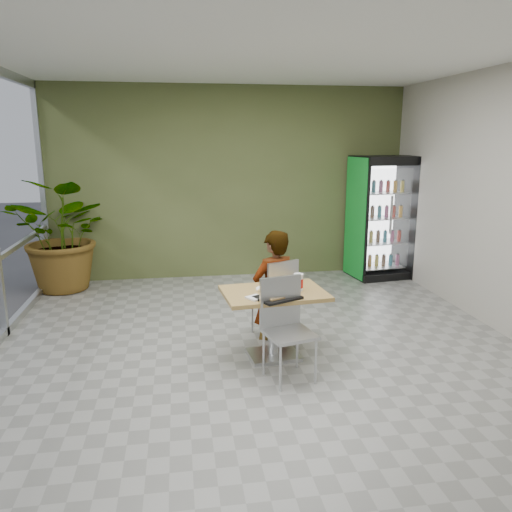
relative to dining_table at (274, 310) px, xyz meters
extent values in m
plane|color=gray|center=(-0.11, -0.06, -0.54)|extent=(7.00, 7.00, 0.00)
cube|color=#A37F45|center=(0.00, 0.00, 0.19)|extent=(1.14, 0.85, 0.04)
cylinder|color=#B2B5B7|center=(0.00, 0.00, -0.18)|extent=(0.11, 0.11, 0.71)
cube|color=#B2B5B7|center=(0.00, 0.00, -0.52)|extent=(0.58, 0.48, 0.04)
cube|color=#B2B5B7|center=(0.11, 0.64, -0.08)|extent=(0.56, 0.56, 0.03)
cube|color=#B2B5B7|center=(0.19, 0.45, 0.17)|extent=(0.40, 0.20, 0.50)
cylinder|color=#B2B5B7|center=(0.21, 0.88, -0.31)|extent=(0.02, 0.02, 0.45)
cylinder|color=#B2B5B7|center=(-0.12, 0.73, -0.31)|extent=(0.02, 0.02, 0.45)
cylinder|color=#B2B5B7|center=(0.35, 0.55, -0.31)|extent=(0.02, 0.02, 0.45)
cylinder|color=#B2B5B7|center=(0.02, 0.40, -0.31)|extent=(0.02, 0.02, 0.45)
cube|color=#B2B5B7|center=(0.05, -0.54, -0.06)|extent=(0.54, 0.54, 0.03)
cube|color=#B2B5B7|center=(0.00, -0.33, 0.20)|extent=(0.44, 0.14, 0.53)
cylinder|color=#B2B5B7|center=(-0.08, -0.77, -0.30)|extent=(0.03, 0.03, 0.48)
cylinder|color=#B2B5B7|center=(0.29, -0.67, -0.30)|extent=(0.03, 0.03, 0.48)
cylinder|color=#B2B5B7|center=(-0.18, -0.40, -0.30)|extent=(0.03, 0.03, 0.48)
cylinder|color=#B2B5B7|center=(0.19, -0.30, -0.30)|extent=(0.03, 0.03, 0.48)
imported|color=black|center=(0.11, 0.59, -0.04)|extent=(0.69, 0.58, 1.60)
cylinder|color=white|center=(-0.06, 0.08, 0.22)|extent=(0.24, 0.24, 0.01)
cylinder|color=white|center=(0.26, -0.01, 0.30)|extent=(0.10, 0.10, 0.17)
cylinder|color=red|center=(0.26, -0.01, 0.29)|extent=(0.10, 0.10, 0.10)
cylinder|color=white|center=(0.26, -0.01, 0.39)|extent=(0.10, 0.10, 0.01)
cube|color=white|center=(-0.24, -0.22, 0.22)|extent=(0.21, 0.21, 0.02)
cube|color=black|center=(-0.01, -0.26, 0.22)|extent=(0.52, 0.46, 0.02)
cube|color=black|center=(2.43, 2.97, 0.49)|extent=(1.01, 0.84, 2.06)
cube|color=green|center=(1.96, 2.97, 0.49)|extent=(0.10, 0.70, 2.02)
cube|color=white|center=(2.43, 2.62, 0.51)|extent=(0.74, 0.11, 1.65)
imported|color=#255D2A|center=(-2.72, 2.99, 0.35)|extent=(2.02, 1.92, 1.77)
camera|label=1|loc=(-0.98, -4.99, 1.79)|focal=35.00mm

